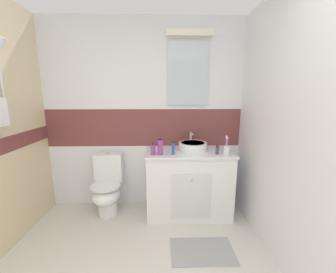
% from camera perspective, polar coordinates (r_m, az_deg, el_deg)
% --- Properties ---
extents(ground_plane, '(3.20, 3.48, 0.04)m').
position_cam_1_polar(ground_plane, '(2.26, -8.81, -32.73)').
color(ground_plane, beige).
extents(wall_back_tiled, '(3.20, 0.20, 2.50)m').
position_cam_1_polar(wall_back_tiled, '(2.87, -6.29, 5.72)').
color(wall_back_tiled, white).
rests_on(wall_back_tiled, ground_plane).
extents(wall_right_plain, '(0.10, 3.48, 2.50)m').
position_cam_1_polar(wall_right_plain, '(1.97, 32.58, 0.84)').
color(wall_right_plain, white).
rests_on(wall_right_plain, ground_plane).
extents(vanity_cabinet, '(1.07, 0.57, 0.85)m').
position_cam_1_polar(vanity_cabinet, '(2.79, 5.60, -12.30)').
color(vanity_cabinet, white).
rests_on(vanity_cabinet, ground_plane).
extents(sink_basin, '(0.36, 0.40, 0.20)m').
position_cam_1_polar(sink_basin, '(2.68, 6.73, -2.54)').
color(sink_basin, white).
rests_on(sink_basin, vanity_cabinet).
extents(toilet, '(0.37, 0.50, 0.79)m').
position_cam_1_polar(toilet, '(2.91, -16.16, -12.96)').
color(toilet, white).
rests_on(toilet, ground_plane).
extents(toothbrush_cup, '(0.07, 0.07, 0.23)m').
position_cam_1_polar(toothbrush_cup, '(2.56, 15.60, -3.40)').
color(toothbrush_cup, white).
rests_on(toothbrush_cup, vanity_cabinet).
extents(soap_dispenser, '(0.05, 0.05, 0.16)m').
position_cam_1_polar(soap_dispenser, '(2.46, -4.14, -3.61)').
color(soap_dispenser, '#993F99').
rests_on(soap_dispenser, vanity_cabinet).
extents(mouthwash_bottle, '(0.06, 0.06, 0.20)m').
position_cam_1_polar(mouthwash_bottle, '(2.44, -2.11, -2.87)').
color(mouthwash_bottle, '#993F99').
rests_on(mouthwash_bottle, vanity_cabinet).
extents(perfume_flask_small, '(0.04, 0.03, 0.11)m').
position_cam_1_polar(perfume_flask_small, '(2.53, 13.24, -3.64)').
color(perfume_flask_small, '#4C4C51').
rests_on(perfume_flask_small, vanity_cabinet).
extents(toothpaste_tube_upright, '(0.04, 0.04, 0.16)m').
position_cam_1_polar(toothpaste_tube_upright, '(2.46, 1.40, -3.25)').
color(toothpaste_tube_upright, '#2659B2').
rests_on(toothpaste_tube_upright, vanity_cabinet).
extents(bath_mat, '(0.63, 0.39, 0.01)m').
position_cam_1_polar(bath_mat, '(2.42, 9.25, -28.38)').
color(bath_mat, '#99999E').
rests_on(bath_mat, ground_plane).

